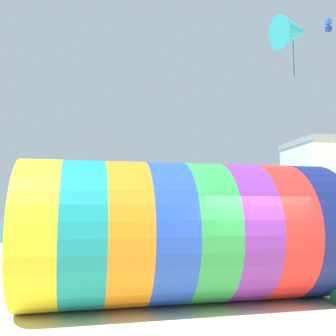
% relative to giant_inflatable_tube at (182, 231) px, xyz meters
% --- Properties ---
extents(ground_plane, '(120.00, 120.00, 0.00)m').
position_rel_giant_inflatable_tube_xyz_m(ground_plane, '(1.44, -1.23, -1.67)').
color(ground_plane, beige).
extents(sea, '(120.00, 40.00, 0.10)m').
position_rel_giant_inflatable_tube_xyz_m(sea, '(1.44, 36.29, -1.62)').
color(sea, teal).
rests_on(sea, ground).
extents(giant_inflatable_tube, '(7.68, 3.83, 3.35)m').
position_rel_giant_inflatable_tube_xyz_m(giant_inflatable_tube, '(0.00, 0.00, 0.00)').
color(giant_inflatable_tube, yellow).
rests_on(giant_inflatable_tube, ground).
extents(kite_cyan_delta, '(1.32, 1.18, 1.94)m').
position_rel_giant_inflatable_tube_xyz_m(kite_cyan_delta, '(3.53, 0.83, 5.75)').
color(kite_cyan_delta, '#2DB2C6').
extents(kite_blue_box, '(0.29, 0.29, 0.73)m').
position_rel_giant_inflatable_tube_xyz_m(kite_blue_box, '(10.29, 9.39, 10.76)').
color(kite_blue_box, blue).
extents(bystander_far_left, '(0.32, 0.41, 1.76)m').
position_rel_giant_inflatable_tube_xyz_m(bystander_far_left, '(0.73, 4.95, -0.77)').
color(bystander_far_left, black).
rests_on(bystander_far_left, ground).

